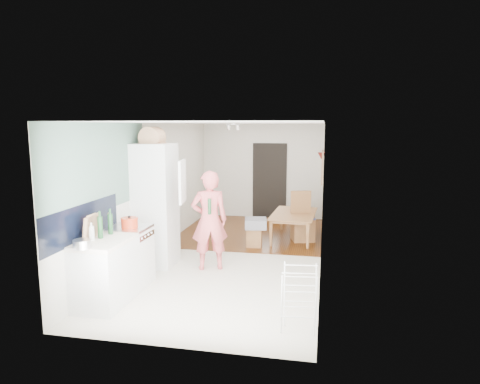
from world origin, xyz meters
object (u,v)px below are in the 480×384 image
(dining_table, at_px, (295,228))
(drying_rack, at_px, (299,300))
(person, at_px, (209,212))
(stool, at_px, (254,237))
(dining_chair, at_px, (303,217))

(dining_table, height_order, drying_rack, drying_rack)
(person, relative_size, stool, 5.09)
(person, distance_m, dining_chair, 2.64)
(dining_table, height_order, stool, dining_table)
(person, relative_size, dining_table, 1.46)
(dining_table, distance_m, stool, 1.09)
(person, bearing_deg, dining_chair, -145.47)
(dining_chair, bearing_deg, dining_table, 127.75)
(dining_table, distance_m, drying_rack, 4.28)
(dining_table, relative_size, drying_rack, 1.74)
(dining_table, xyz_separation_m, stool, (-0.77, -0.77, -0.04))
(person, bearing_deg, stool, -130.65)
(stool, bearing_deg, person, -109.87)
(drying_rack, bearing_deg, person, 122.37)
(dining_table, xyz_separation_m, dining_chair, (0.17, -0.12, 0.29))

